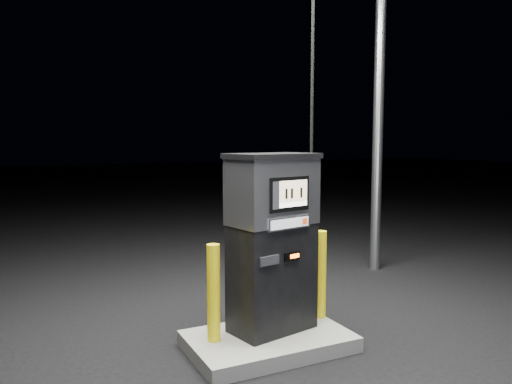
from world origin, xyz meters
name	(u,v)px	position (x,y,z in m)	size (l,w,h in m)	color
ground	(268,348)	(0.00, 0.00, 0.00)	(80.00, 80.00, 0.00)	black
pump_island	(268,341)	(0.00, 0.00, 0.07)	(1.60, 1.00, 0.15)	slate
fuel_dispenser	(273,241)	(0.10, 0.10, 1.08)	(1.04, 0.71, 3.76)	black
bollard_left	(214,293)	(-0.55, 0.10, 0.63)	(0.13, 0.13, 0.95)	yellow
bollard_right	(320,274)	(0.74, 0.19, 0.63)	(0.13, 0.13, 0.96)	yellow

